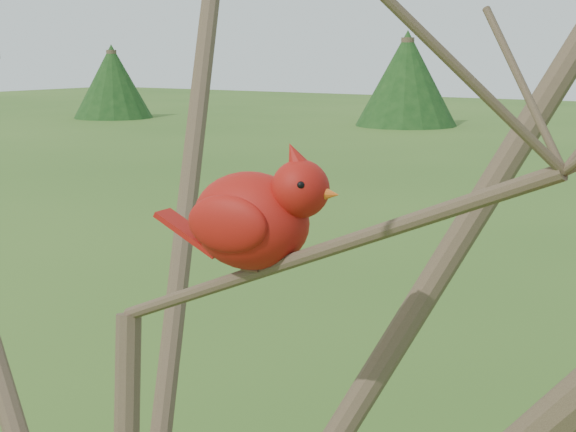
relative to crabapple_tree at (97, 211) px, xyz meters
name	(u,v)px	position (x,y,z in m)	size (l,w,h in m)	color
crabapple_tree	(97,211)	(0.00, 0.00, 0.00)	(2.35, 2.05, 2.95)	#3B2C1F
cardinal	(257,216)	(0.16, 0.11, -0.01)	(0.25, 0.13, 0.17)	#A4180E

